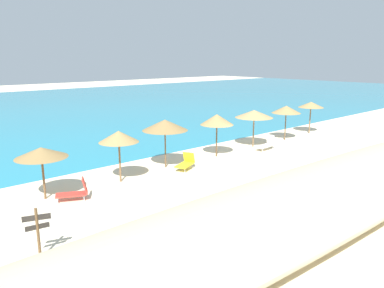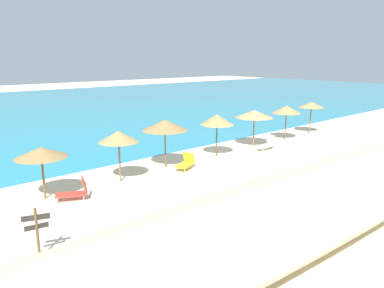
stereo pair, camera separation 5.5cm
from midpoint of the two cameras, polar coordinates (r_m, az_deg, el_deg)
ground_plane at (r=23.14m, az=9.64°, el=-2.70°), size 160.00×160.00×0.00m
sea_water at (r=50.70m, az=-20.94°, el=5.17°), size 160.00×56.37×0.01m
dune_ridge at (r=16.69m, az=21.85°, el=-6.44°), size 48.16×6.52×1.82m
beach_umbrella_0 at (r=17.63m, az=-22.10°, el=-1.23°), size 2.28×2.28×2.40m
beach_umbrella_1 at (r=18.99m, az=-11.13°, el=1.11°), size 2.02×2.02×2.66m
beach_umbrella_2 at (r=21.18m, az=-4.11°, el=2.92°), size 2.62×2.62×2.81m
beach_umbrella_3 at (r=23.62m, az=3.92°, el=3.76°), size 2.12×2.12×2.75m
beach_umbrella_4 at (r=26.61m, az=9.60°, el=4.58°), size 2.68×2.68×2.64m
beach_umbrella_5 at (r=29.37m, az=14.37°, el=5.15°), size 2.21×2.21×2.67m
beach_umbrella_6 at (r=32.66m, az=17.90°, el=5.74°), size 2.09×2.09×2.66m
lounge_chair_0 at (r=17.50m, az=-17.43°, el=-6.98°), size 1.49×1.11×1.00m
lounge_chair_1 at (r=26.27m, az=11.43°, el=-0.04°), size 1.59×0.73×0.98m
lounge_chair_2 at (r=21.21m, az=-0.89°, el=-2.89°), size 1.48×1.14×0.92m
wooden_signpost at (r=12.80m, az=-22.61°, el=-11.92°), size 0.80×0.32×1.71m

